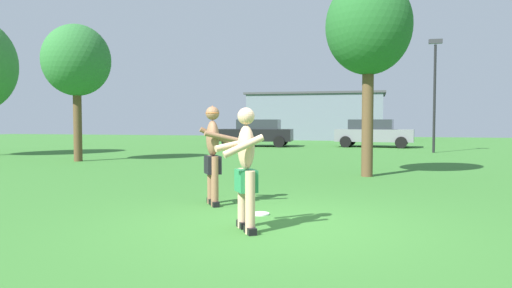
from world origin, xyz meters
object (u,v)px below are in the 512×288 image
Objects in this scene: tree_left_field at (76,61)px; car_gray_near_post at (374,133)px; frisbee at (260,214)px; tree_right_field at (369,28)px; player_with_cap at (213,150)px; car_black_mid_lot at (256,132)px; lamp_post at (435,83)px; player_in_green at (246,167)px.

car_gray_near_post is at bearing 50.02° from tree_left_field.
tree_right_field reaches higher than frisbee.
player_with_cap is 5.98× the size of frisbee.
tree_left_field reaches higher than car_black_mid_lot.
car_gray_near_post is at bearing 85.31° from frisbee.
car_gray_near_post is 0.85× the size of tree_right_field.
tree_right_field reaches higher than car_gray_near_post.
lamp_post reaches higher than car_gray_near_post.
player_in_green reaches higher than car_gray_near_post.
frisbee is 17.15m from lamp_post.
lamp_post reaches higher than player_with_cap.
frisbee is 0.07× the size of car_gray_near_post.
tree_right_field is at bearing -64.87° from car_black_mid_lot.
car_gray_near_post reaches higher than frisbee.
tree_right_field reaches higher than tree_left_field.
player_in_green is 0.37× the size of car_black_mid_lot.
frisbee is at bearing -42.12° from tree_left_field.
tree_left_field is at bearing -148.26° from lamp_post.
car_black_mid_lot is (-4.00, 19.03, -0.14)m from player_with_cap.
car_black_mid_lot is at bearing 71.68° from tree_left_field.
car_gray_near_post is at bearing 89.47° from tree_right_field.
player_in_green is at bearing -102.31° from tree_right_field.
tree_left_field is (-10.55, -12.58, 2.84)m from car_gray_near_post.
tree_right_field is (-2.89, -10.54, 0.65)m from lamp_post.
player_in_green is 21.76m from car_gray_near_post.
car_gray_near_post is (1.62, 21.70, -0.04)m from player_in_green.
tree_right_field is (1.55, 5.70, 3.91)m from frisbee.
tree_left_field is (-8.86, 8.01, 3.66)m from frisbee.
frisbee is 0.07× the size of car_black_mid_lot.
player_in_green reaches higher than frisbee.
tree_right_field reaches higher than player_in_green.
car_black_mid_lot is 0.84× the size of tree_right_field.
lamp_post is 10.95m from tree_right_field.
frisbee is 12.49m from tree_left_field.
player_in_green is 0.31× the size of lamp_post.
tree_right_field is at bearing 74.76° from frisbee.
frisbee is (1.01, -0.64, -0.95)m from player_with_cap.
frisbee is at bearing -105.24° from tree_right_field.
player_with_cap is at bearing -43.19° from tree_left_field.
lamp_post is at bearing 70.76° from player_with_cap.
car_black_mid_lot is at bearing 115.13° from tree_right_field.
car_gray_near_post is 16.66m from tree_left_field.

